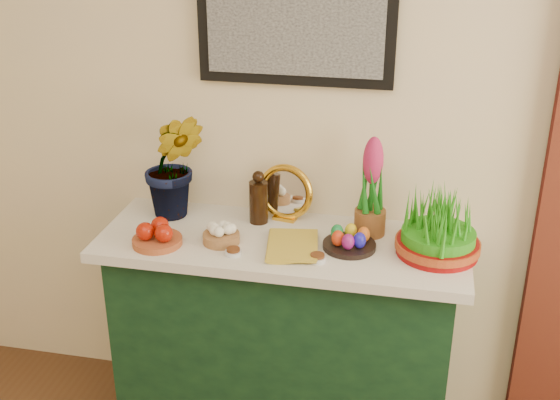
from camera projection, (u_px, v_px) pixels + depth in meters
The scene contains 14 objects.
room at pixel (62, 391), 0.61m from camera, with size 4.50×4.54×2.72m.
sideboard at pixel (283, 339), 2.86m from camera, with size 1.30×0.45×0.85m, color #163C1D.
tablecloth at pixel (283, 243), 2.68m from camera, with size 1.40×0.55×0.04m, color silver.
hyacinth_green at pixel (173, 148), 2.74m from camera, with size 0.29×0.25×0.58m, color #176B17.
apple_bowl at pixel (157, 235), 2.61m from camera, with size 0.23×0.23×0.09m.
garlic_basket at pixel (221, 235), 2.63m from camera, with size 0.17×0.17×0.08m.
vinegar_cruet at pixel (259, 200), 2.76m from camera, with size 0.07×0.07×0.22m.
mirror at pixel (286, 193), 2.79m from camera, with size 0.23×0.09×0.23m.
book at pixel (267, 244), 2.59m from camera, with size 0.17×0.25×0.03m, color gold.
spice_dish_left at pixel (233, 252), 2.55m from camera, with size 0.06×0.06×0.03m.
spice_dish_right at pixel (317, 258), 2.50m from camera, with size 0.06×0.06×0.03m.
egg_plate at pixel (349, 241), 2.58m from camera, with size 0.26×0.26×0.08m.
hyacinth_pink at pixel (371, 191), 2.64m from camera, with size 0.12×0.12×0.39m.
wheatgrass_sabzeh at pixel (439, 227), 2.51m from camera, with size 0.31×0.31×0.25m.
Camera 1 is at (0.35, -0.33, 2.11)m, focal length 45.00 mm.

